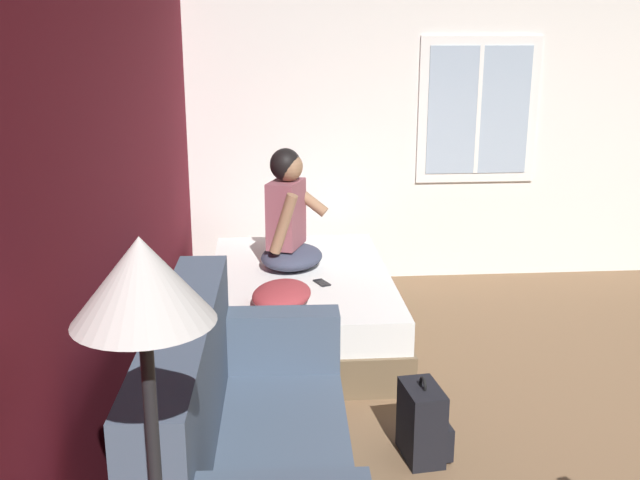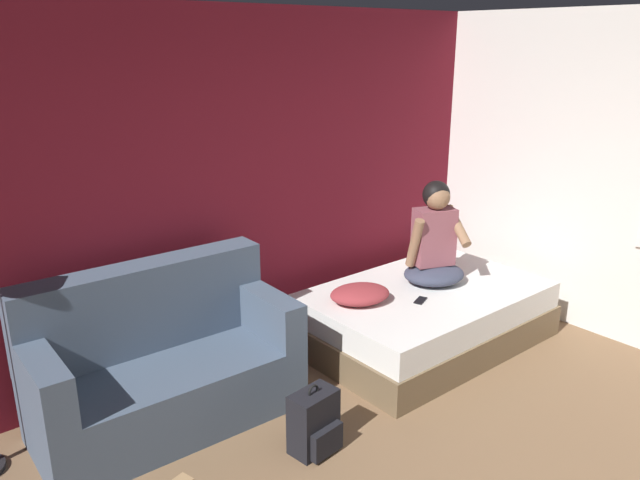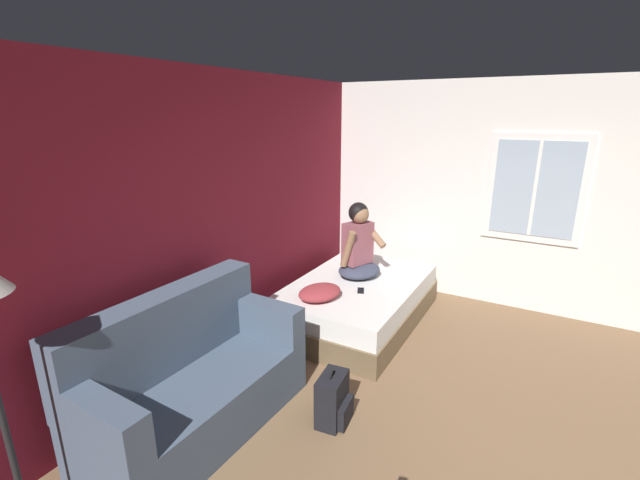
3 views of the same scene
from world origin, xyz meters
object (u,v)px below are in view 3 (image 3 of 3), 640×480
at_px(throw_pillow, 320,292).
at_px(couch, 190,379).
at_px(cell_phone, 361,291).
at_px(bed, 357,301).
at_px(person_seated, 359,247).
at_px(backpack, 333,400).

bearing_deg(throw_pillow, couch, 171.88).
bearing_deg(cell_phone, bed, -82.07).
height_order(couch, cell_phone, couch).
height_order(couch, throw_pillow, couch).
relative_size(person_seated, backpack, 1.91).
relative_size(person_seated, throw_pillow, 1.82).
bearing_deg(person_seated, throw_pillow, 174.23).
height_order(bed, backpack, bed).
xyz_separation_m(bed, person_seated, (0.15, 0.07, 0.60)).
bearing_deg(backpack, throw_pillow, 34.37).
height_order(person_seated, throw_pillow, person_seated).
height_order(backpack, throw_pillow, throw_pillow).
bearing_deg(couch, throw_pillow, -8.12).
bearing_deg(bed, person_seated, 25.05).
distance_m(throw_pillow, cell_phone, 0.49).
xyz_separation_m(backpack, cell_phone, (1.42, 0.42, 0.29)).
distance_m(person_seated, cell_phone, 0.56).
distance_m(person_seated, throw_pillow, 0.83).
xyz_separation_m(couch, throw_pillow, (1.58, -0.23, 0.16)).
height_order(backpack, cell_phone, cell_phone).
distance_m(bed, throw_pillow, 0.71).
relative_size(couch, throw_pillow, 3.60).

